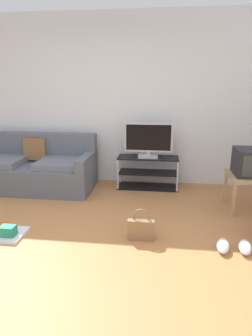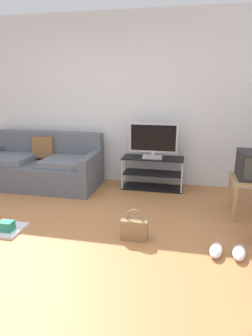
{
  "view_description": "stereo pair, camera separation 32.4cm",
  "coord_description": "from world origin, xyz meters",
  "px_view_note": "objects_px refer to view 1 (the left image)",
  "views": [
    {
      "loc": [
        0.99,
        -2.42,
        1.61
      ],
      "look_at": [
        0.55,
        1.22,
        0.57
      ],
      "focal_mm": 31.48,
      "sensor_mm": 36.0,
      "label": 1
    },
    {
      "loc": [
        1.31,
        -2.36,
        1.61
      ],
      "look_at": [
        0.55,
        1.22,
        0.57
      ],
      "focal_mm": 31.48,
      "sensor_mm": 36.0,
      "label": 2
    }
  ],
  "objects_px": {
    "flat_tv": "(148,140)",
    "crt_tv": "(252,162)",
    "couch": "(34,169)",
    "floor_tray": "(3,232)",
    "side_table": "(250,181)",
    "tv_stand": "(148,172)",
    "handbag": "(141,228)",
    "sneakers_pair": "(234,246)"
  },
  "relations": [
    {
      "from": "side_table",
      "to": "sneakers_pair",
      "type": "xyz_separation_m",
      "value": [
        -0.4,
        -1.05,
        -0.37
      ]
    },
    {
      "from": "couch",
      "to": "sneakers_pair",
      "type": "relative_size",
      "value": 4.97
    },
    {
      "from": "side_table",
      "to": "crt_tv",
      "type": "height_order",
      "value": "crt_tv"
    },
    {
      "from": "tv_stand",
      "to": "handbag",
      "type": "bearing_deg",
      "value": -89.51
    },
    {
      "from": "tv_stand",
      "to": "sneakers_pair",
      "type": "bearing_deg",
      "value": -61.79
    },
    {
      "from": "side_table",
      "to": "crt_tv",
      "type": "distance_m",
      "value": 0.24
    },
    {
      "from": "crt_tv",
      "to": "floor_tray",
      "type": "bearing_deg",
      "value": -159.68
    },
    {
      "from": "crt_tv",
      "to": "sneakers_pair",
      "type": "xyz_separation_m",
      "value": [
        -0.4,
        -1.07,
        -0.61
      ]
    },
    {
      "from": "flat_tv",
      "to": "crt_tv",
      "type": "relative_size",
      "value": 1.7
    },
    {
      "from": "tv_stand",
      "to": "handbag",
      "type": "relative_size",
      "value": 2.76
    },
    {
      "from": "tv_stand",
      "to": "sneakers_pair",
      "type": "xyz_separation_m",
      "value": [
        0.96,
        -1.79,
        -0.21
      ]
    },
    {
      "from": "flat_tv",
      "to": "sneakers_pair",
      "type": "distance_m",
      "value": 2.14
    },
    {
      "from": "couch",
      "to": "floor_tray",
      "type": "distance_m",
      "value": 1.63
    },
    {
      "from": "couch",
      "to": "handbag",
      "type": "relative_size",
      "value": 5.51
    },
    {
      "from": "flat_tv",
      "to": "crt_tv",
      "type": "distance_m",
      "value": 1.54
    },
    {
      "from": "crt_tv",
      "to": "handbag",
      "type": "bearing_deg",
      "value": -145.17
    },
    {
      "from": "couch",
      "to": "tv_stand",
      "type": "xyz_separation_m",
      "value": [
        1.81,
        0.21,
        -0.06
      ]
    },
    {
      "from": "couch",
      "to": "side_table",
      "type": "distance_m",
      "value": 3.22
    },
    {
      "from": "couch",
      "to": "crt_tv",
      "type": "xyz_separation_m",
      "value": [
        3.18,
        -0.51,
        0.34
      ]
    },
    {
      "from": "couch",
      "to": "floor_tray",
      "type": "height_order",
      "value": "couch"
    },
    {
      "from": "handbag",
      "to": "floor_tray",
      "type": "relative_size",
      "value": 0.75
    },
    {
      "from": "side_table",
      "to": "couch",
      "type": "bearing_deg",
      "value": 170.54
    },
    {
      "from": "crt_tv",
      "to": "tv_stand",
      "type": "bearing_deg",
      "value": 152.21
    },
    {
      "from": "couch",
      "to": "crt_tv",
      "type": "height_order",
      "value": "couch"
    },
    {
      "from": "crt_tv",
      "to": "handbag",
      "type": "relative_size",
      "value": 1.27
    },
    {
      "from": "side_table",
      "to": "floor_tray",
      "type": "xyz_separation_m",
      "value": [
        -2.87,
        -1.05,
        -0.37
      ]
    },
    {
      "from": "handbag",
      "to": "crt_tv",
      "type": "bearing_deg",
      "value": 34.83
    },
    {
      "from": "flat_tv",
      "to": "side_table",
      "type": "xyz_separation_m",
      "value": [
        1.36,
        -0.71,
        -0.36
      ]
    },
    {
      "from": "side_table",
      "to": "floor_tray",
      "type": "distance_m",
      "value": 3.08
    },
    {
      "from": "handbag",
      "to": "side_table",
      "type": "bearing_deg",
      "value": 34.37
    },
    {
      "from": "floor_tray",
      "to": "sneakers_pair",
      "type": "bearing_deg",
      "value": -0.17
    },
    {
      "from": "tv_stand",
      "to": "couch",
      "type": "bearing_deg",
      "value": -173.52
    },
    {
      "from": "sneakers_pair",
      "to": "handbag",
      "type": "bearing_deg",
      "value": 172.15
    },
    {
      "from": "crt_tv",
      "to": "handbag",
      "type": "xyz_separation_m",
      "value": [
        -1.35,
        -0.94,
        -0.53
      ]
    },
    {
      "from": "tv_stand",
      "to": "crt_tv",
      "type": "relative_size",
      "value": 2.18
    },
    {
      "from": "sneakers_pair",
      "to": "floor_tray",
      "type": "relative_size",
      "value": 0.83
    },
    {
      "from": "crt_tv",
      "to": "sneakers_pair",
      "type": "relative_size",
      "value": 1.14
    },
    {
      "from": "tv_stand",
      "to": "flat_tv",
      "type": "height_order",
      "value": "flat_tv"
    },
    {
      "from": "flat_tv",
      "to": "floor_tray",
      "type": "bearing_deg",
      "value": -130.56
    },
    {
      "from": "floor_tray",
      "to": "side_table",
      "type": "bearing_deg",
      "value": 20.03
    },
    {
      "from": "tv_stand",
      "to": "crt_tv",
      "type": "height_order",
      "value": "crt_tv"
    },
    {
      "from": "tv_stand",
      "to": "floor_tray",
      "type": "xyz_separation_m",
      "value": [
        -1.51,
        -1.78,
        -0.21
      ]
    }
  ]
}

